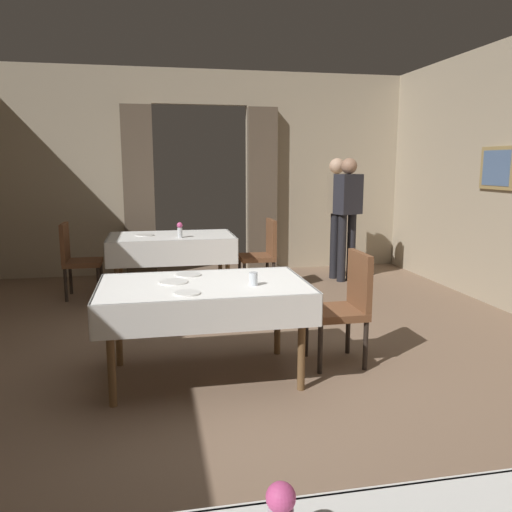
{
  "coord_description": "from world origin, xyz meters",
  "views": [
    {
      "loc": [
        -0.71,
        -3.65,
        1.64
      ],
      "look_at": [
        0.07,
        0.28,
        0.92
      ],
      "focal_mm": 35.99,
      "sensor_mm": 36.0,
      "label": 1
    }
  ],
  "objects_px": {
    "plate_mid_b": "(188,275)",
    "flower_vase_far": "(180,229)",
    "dining_table_mid": "(204,294)",
    "plate_mid_a": "(187,293)",
    "chair_far_right": "(262,251)",
    "plate_far_b": "(145,235)",
    "chair_far_left": "(76,257)",
    "person_diner_standing_aside": "(348,209)",
    "person_waiter_by_doorway": "(336,207)",
    "dining_table_far": "(171,243)",
    "glass_mid_c": "(253,279)",
    "plate_mid_d": "(174,282)",
    "chair_mid_right": "(345,302)"
  },
  "relations": [
    {
      "from": "person_waiter_by_doorway",
      "to": "dining_table_mid",
      "type": "bearing_deg",
      "value": -124.54
    },
    {
      "from": "chair_far_right",
      "to": "plate_mid_a",
      "type": "height_order",
      "value": "chair_far_right"
    },
    {
      "from": "glass_mid_c",
      "to": "plate_far_b",
      "type": "relative_size",
      "value": 0.43
    },
    {
      "from": "dining_table_mid",
      "to": "dining_table_far",
      "type": "bearing_deg",
      "value": 93.03
    },
    {
      "from": "dining_table_far",
      "to": "plate_mid_d",
      "type": "xyz_separation_m",
      "value": [
        -0.08,
        -2.68,
        0.1
      ]
    },
    {
      "from": "dining_table_mid",
      "to": "chair_mid_right",
      "type": "bearing_deg",
      "value": 3.65
    },
    {
      "from": "glass_mid_c",
      "to": "person_diner_standing_aside",
      "type": "relative_size",
      "value": 0.06
    },
    {
      "from": "dining_table_mid",
      "to": "plate_mid_a",
      "type": "bearing_deg",
      "value": -114.87
    },
    {
      "from": "plate_far_b",
      "to": "flower_vase_far",
      "type": "bearing_deg",
      "value": -32.53
    },
    {
      "from": "chair_mid_right",
      "to": "flower_vase_far",
      "type": "xyz_separation_m",
      "value": [
        -1.22,
        2.41,
        0.34
      ]
    },
    {
      "from": "dining_table_far",
      "to": "plate_mid_d",
      "type": "distance_m",
      "value": 2.68
    },
    {
      "from": "glass_mid_c",
      "to": "person_waiter_by_doorway",
      "type": "relative_size",
      "value": 0.06
    },
    {
      "from": "chair_far_right",
      "to": "glass_mid_c",
      "type": "distance_m",
      "value": 2.91
    },
    {
      "from": "dining_table_mid",
      "to": "chair_far_left",
      "type": "distance_m",
      "value": 3.04
    },
    {
      "from": "plate_mid_a",
      "to": "flower_vase_far",
      "type": "relative_size",
      "value": 0.97
    },
    {
      "from": "plate_mid_b",
      "to": "glass_mid_c",
      "type": "xyz_separation_m",
      "value": [
        0.45,
        -0.45,
        0.04
      ]
    },
    {
      "from": "chair_far_left",
      "to": "person_diner_standing_aside",
      "type": "bearing_deg",
      "value": 3.55
    },
    {
      "from": "plate_mid_a",
      "to": "person_waiter_by_doorway",
      "type": "xyz_separation_m",
      "value": [
        2.37,
        3.54,
        0.27
      ]
    },
    {
      "from": "flower_vase_far",
      "to": "person_diner_standing_aside",
      "type": "height_order",
      "value": "person_diner_standing_aside"
    },
    {
      "from": "plate_mid_a",
      "to": "plate_mid_b",
      "type": "distance_m",
      "value": 0.61
    },
    {
      "from": "dining_table_far",
      "to": "flower_vase_far",
      "type": "relative_size",
      "value": 8.3
    },
    {
      "from": "dining_table_far",
      "to": "chair_far_right",
      "type": "bearing_deg",
      "value": -3.16
    },
    {
      "from": "dining_table_far",
      "to": "person_diner_standing_aside",
      "type": "relative_size",
      "value": 0.91
    },
    {
      "from": "flower_vase_far",
      "to": "chair_far_left",
      "type": "bearing_deg",
      "value": 168.8
    },
    {
      "from": "plate_mid_d",
      "to": "person_diner_standing_aside",
      "type": "bearing_deg",
      "value": 49.05
    },
    {
      "from": "person_waiter_by_doorway",
      "to": "chair_mid_right",
      "type": "bearing_deg",
      "value": -108.45
    },
    {
      "from": "chair_mid_right",
      "to": "plate_mid_a",
      "type": "relative_size",
      "value": 5.09
    },
    {
      "from": "flower_vase_far",
      "to": "person_waiter_by_doorway",
      "type": "relative_size",
      "value": 0.11
    },
    {
      "from": "plate_mid_d",
      "to": "person_waiter_by_doorway",
      "type": "height_order",
      "value": "person_waiter_by_doorway"
    },
    {
      "from": "dining_table_far",
      "to": "chair_mid_right",
      "type": "relative_size",
      "value": 1.69
    },
    {
      "from": "chair_far_left",
      "to": "plate_mid_d",
      "type": "bearing_deg",
      "value": -67.85
    },
    {
      "from": "person_waiter_by_doorway",
      "to": "plate_mid_a",
      "type": "bearing_deg",
      "value": -123.77
    },
    {
      "from": "chair_far_right",
      "to": "plate_mid_d",
      "type": "xyz_separation_m",
      "value": [
        -1.25,
        -2.61,
        0.24
      ]
    },
    {
      "from": "chair_far_left",
      "to": "dining_table_far",
      "type": "bearing_deg",
      "value": -0.04
    },
    {
      "from": "plate_mid_a",
      "to": "person_waiter_by_doorway",
      "type": "relative_size",
      "value": 0.11
    },
    {
      "from": "flower_vase_far",
      "to": "plate_mid_d",
      "type": "bearing_deg",
      "value": -94.12
    },
    {
      "from": "chair_far_left",
      "to": "glass_mid_c",
      "type": "height_order",
      "value": "chair_far_left"
    },
    {
      "from": "glass_mid_c",
      "to": "plate_mid_b",
      "type": "bearing_deg",
      "value": 135.08
    },
    {
      "from": "chair_far_right",
      "to": "plate_mid_a",
      "type": "relative_size",
      "value": 5.09
    },
    {
      "from": "person_diner_standing_aside",
      "to": "chair_far_right",
      "type": "bearing_deg",
      "value": -167.21
    },
    {
      "from": "chair_far_left",
      "to": "plate_far_b",
      "type": "height_order",
      "value": "chair_far_left"
    },
    {
      "from": "plate_mid_a",
      "to": "plate_far_b",
      "type": "relative_size",
      "value": 0.79
    },
    {
      "from": "chair_far_left",
      "to": "plate_far_b",
      "type": "bearing_deg",
      "value": 1.37
    },
    {
      "from": "plate_mid_b",
      "to": "flower_vase_far",
      "type": "distance_m",
      "value": 2.19
    },
    {
      "from": "plate_mid_b",
      "to": "chair_far_left",
      "type": "bearing_deg",
      "value": 116.56
    },
    {
      "from": "person_diner_standing_aside",
      "to": "plate_mid_a",
      "type": "bearing_deg",
      "value": -126.76
    },
    {
      "from": "chair_far_left",
      "to": "plate_far_b",
      "type": "relative_size",
      "value": 4.02
    },
    {
      "from": "plate_far_b",
      "to": "person_waiter_by_doorway",
      "type": "bearing_deg",
      "value": 10.01
    },
    {
      "from": "plate_far_b",
      "to": "person_waiter_by_doorway",
      "type": "distance_m",
      "value": 2.75
    },
    {
      "from": "plate_mid_b",
      "to": "flower_vase_far",
      "type": "bearing_deg",
      "value": 88.76
    }
  ]
}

